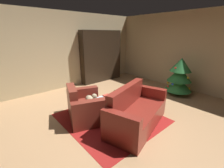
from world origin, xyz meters
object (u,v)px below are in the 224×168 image
(bookshelf_unit, at_px, (103,56))
(armchair_red, at_px, (85,107))
(bottle_on_table, at_px, (115,96))
(couch_red, at_px, (136,113))
(coffee_table, at_px, (108,102))
(book_stack_on_table, at_px, (108,98))
(decorated_tree, at_px, (180,76))

(bookshelf_unit, distance_m, armchair_red, 3.28)
(armchair_red, xyz_separation_m, bottle_on_table, (0.40, 0.58, 0.25))
(bookshelf_unit, height_order, couch_red, bookshelf_unit)
(bottle_on_table, bearing_deg, coffee_table, -126.04)
(couch_red, height_order, book_stack_on_table, couch_red)
(bookshelf_unit, relative_size, coffee_table, 3.42)
(coffee_table, bearing_deg, bookshelf_unit, 143.63)
(book_stack_on_table, relative_size, bottle_on_table, 0.89)
(decorated_tree, bearing_deg, armchair_red, -102.56)
(armchair_red, relative_size, couch_red, 0.66)
(bottle_on_table, bearing_deg, book_stack_on_table, -103.44)
(coffee_table, bearing_deg, armchair_red, -124.66)
(bookshelf_unit, bearing_deg, armchair_red, -46.01)
(coffee_table, height_order, bottle_on_table, bottle_on_table)
(book_stack_on_table, xyz_separation_m, decorated_tree, (0.34, 2.74, 0.10))
(bookshelf_unit, distance_m, book_stack_on_table, 3.24)
(couch_red, relative_size, coffee_table, 3.07)
(coffee_table, xyz_separation_m, book_stack_on_table, (0.06, -0.04, 0.13))
(armchair_red, height_order, book_stack_on_table, armchair_red)
(couch_red, relative_size, bottle_on_table, 7.75)
(decorated_tree, bearing_deg, couch_red, -83.66)
(decorated_tree, bearing_deg, coffee_table, -98.33)
(bookshelf_unit, distance_m, coffee_table, 3.20)
(couch_red, bearing_deg, bottle_on_table, -167.84)
(bookshelf_unit, relative_size, book_stack_on_table, 9.70)
(bookshelf_unit, relative_size, armchair_red, 1.70)
(armchair_red, distance_m, coffee_table, 0.55)
(bookshelf_unit, xyz_separation_m, couch_red, (3.19, -1.60, -0.74))
(armchair_red, height_order, couch_red, couch_red)
(couch_red, relative_size, decorated_tree, 1.52)
(bookshelf_unit, height_order, book_stack_on_table, bookshelf_unit)
(coffee_table, xyz_separation_m, decorated_tree, (0.40, 2.70, 0.23))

